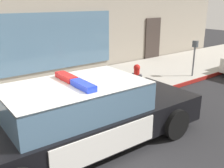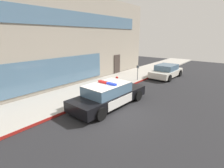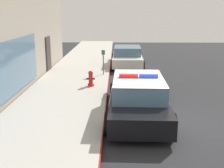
{
  "view_description": "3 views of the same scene",
  "coord_description": "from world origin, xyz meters",
  "px_view_note": "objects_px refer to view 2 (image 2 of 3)",
  "views": [
    {
      "loc": [
        -1.66,
        -3.29,
        2.88
      ],
      "look_at": [
        2.41,
        1.91,
        0.75
      ],
      "focal_mm": 41.22,
      "sensor_mm": 36.0,
      "label": 1
    },
    {
      "loc": [
        -6.36,
        -5.18,
        4.06
      ],
      "look_at": [
        1.54,
        1.18,
        1.1
      ],
      "focal_mm": 26.66,
      "sensor_mm": 36.0,
      "label": 2
    },
    {
      "loc": [
        -8.61,
        1.56,
        3.57
      ],
      "look_at": [
        2.61,
        1.73,
        0.64
      ],
      "focal_mm": 45.45,
      "sensor_mm": 36.0,
      "label": 3
    }
  ],
  "objects_px": {
    "police_cruiser": "(109,95)",
    "fire_hydrant": "(117,81)",
    "parking_meter": "(138,70)",
    "car_down_street": "(166,71)"
  },
  "relations": [
    {
      "from": "parking_meter",
      "to": "fire_hydrant",
      "type": "bearing_deg",
      "value": 169.08
    },
    {
      "from": "fire_hydrant",
      "to": "parking_meter",
      "type": "bearing_deg",
      "value": -10.92
    },
    {
      "from": "car_down_street",
      "to": "fire_hydrant",
      "type": "bearing_deg",
      "value": 162.79
    },
    {
      "from": "parking_meter",
      "to": "police_cruiser",
      "type": "bearing_deg",
      "value": -165.92
    },
    {
      "from": "car_down_street",
      "to": "parking_meter",
      "type": "relative_size",
      "value": 3.21
    },
    {
      "from": "car_down_street",
      "to": "parking_meter",
      "type": "height_order",
      "value": "parking_meter"
    },
    {
      "from": "police_cruiser",
      "to": "car_down_street",
      "type": "height_order",
      "value": "police_cruiser"
    },
    {
      "from": "police_cruiser",
      "to": "fire_hydrant",
      "type": "height_order",
      "value": "police_cruiser"
    },
    {
      "from": "car_down_street",
      "to": "parking_meter",
      "type": "distance_m",
      "value": 3.55
    },
    {
      "from": "police_cruiser",
      "to": "fire_hydrant",
      "type": "relative_size",
      "value": 7.21
    }
  ]
}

